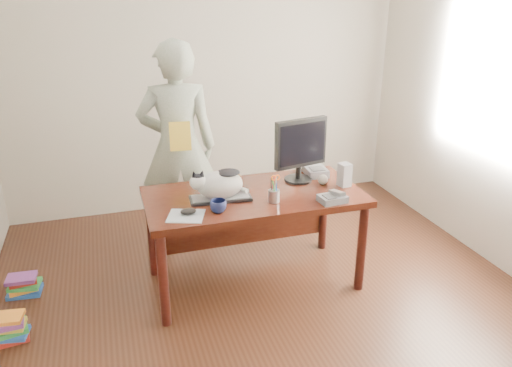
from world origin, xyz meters
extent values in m
plane|color=black|center=(0.00, 0.00, 0.00)|extent=(4.50, 4.50, 0.00)
plane|color=silver|center=(0.00, 2.25, 1.35)|extent=(4.00, 0.00, 4.00)
cube|color=black|center=(0.00, 0.60, 0.72)|extent=(1.60, 0.80, 0.05)
cylinder|color=black|center=(-0.74, 0.26, 0.35)|extent=(0.07, 0.07, 0.70)
cylinder|color=black|center=(0.74, 0.26, 0.35)|extent=(0.07, 0.07, 0.70)
cylinder|color=black|center=(-0.74, 0.94, 0.35)|extent=(0.07, 0.07, 0.70)
cylinder|color=black|center=(0.74, 0.94, 0.35)|extent=(0.07, 0.07, 0.70)
cube|color=black|center=(0.00, 0.96, 0.40)|extent=(1.45, 0.03, 0.50)
cube|color=black|center=(-0.26, 0.57, 0.76)|extent=(0.45, 0.20, 0.02)
cube|color=#9B9BA0|center=(-0.26, 0.57, 0.77)|extent=(0.42, 0.17, 0.00)
ellipsoid|color=silver|center=(-0.26, 0.57, 0.86)|extent=(0.35, 0.23, 0.20)
ellipsoid|color=silver|center=(-0.42, 0.56, 0.91)|extent=(0.13, 0.12, 0.11)
ellipsoid|color=black|center=(-0.42, 0.56, 0.95)|extent=(0.09, 0.08, 0.04)
cone|color=black|center=(-0.45, 0.55, 0.97)|extent=(0.06, 0.06, 0.07)
cone|color=black|center=(-0.39, 0.55, 0.97)|extent=(0.06, 0.06, 0.07)
ellipsoid|color=black|center=(-0.20, 0.56, 0.95)|extent=(0.19, 0.15, 0.04)
cylinder|color=silver|center=(-0.10, 0.60, 0.80)|extent=(0.09, 0.14, 0.05)
cylinder|color=black|center=(0.41, 0.76, 0.76)|extent=(0.26, 0.26, 0.02)
cylinder|color=black|center=(0.41, 0.76, 0.82)|extent=(0.05, 0.05, 0.10)
cube|color=black|center=(0.42, 0.74, 1.06)|extent=(0.44, 0.14, 0.37)
cube|color=black|center=(0.42, 0.71, 1.06)|extent=(0.40, 0.09, 0.32)
cylinder|color=gray|center=(0.09, 0.42, 0.79)|extent=(0.09, 0.09, 0.09)
cylinder|color=black|center=(0.07, 0.43, 0.87)|extent=(0.02, 0.03, 0.13)
cylinder|color=blue|center=(0.11, 0.41, 0.87)|extent=(0.02, 0.03, 0.13)
cylinder|color=#A31725|center=(0.09, 0.43, 0.87)|extent=(0.01, 0.04, 0.13)
cylinder|color=#187A25|center=(0.08, 0.40, 0.87)|extent=(0.02, 0.03, 0.13)
cylinder|color=#ACACB1|center=(0.10, 0.41, 0.88)|extent=(0.02, 0.02, 0.10)
cylinder|color=#ACACB1|center=(0.11, 0.41, 0.88)|extent=(0.01, 0.02, 0.10)
torus|color=#FF5F0D|center=(0.09, 0.41, 0.93)|extent=(0.04, 0.02, 0.04)
torus|color=#FF5F0D|center=(0.12, 0.42, 0.93)|extent=(0.04, 0.02, 0.04)
cube|color=silver|center=(-0.55, 0.36, 0.75)|extent=(0.29, 0.28, 0.01)
ellipsoid|color=black|center=(-0.53, 0.38, 0.77)|extent=(0.12, 0.10, 0.04)
imported|color=black|center=(-0.33, 0.36, 0.79)|extent=(0.16, 0.16, 0.09)
cube|color=#5C5C60|center=(0.49, 0.29, 0.77)|extent=(0.20, 0.15, 0.05)
cube|color=#3E3E40|center=(0.46, 0.28, 0.80)|extent=(0.08, 0.10, 0.01)
cube|color=#ACACB1|center=(0.53, 0.31, 0.81)|extent=(0.06, 0.16, 0.06)
cube|color=#949496|center=(0.71, 0.55, 0.84)|extent=(0.09, 0.10, 0.18)
sphere|color=beige|center=(0.57, 0.62, 0.79)|extent=(0.08, 0.08, 0.08)
cube|color=#451412|center=(-0.13, 0.91, 0.77)|extent=(0.22, 0.18, 0.03)
cube|color=brown|center=(-0.12, 0.90, 0.80)|extent=(0.19, 0.14, 0.03)
cube|color=silver|center=(-0.14, 0.91, 0.82)|extent=(0.15, 0.13, 0.02)
cube|color=#5C5C60|center=(0.60, 0.83, 0.78)|extent=(0.18, 0.23, 0.06)
cube|color=#3E3E40|center=(0.59, 0.80, 0.81)|extent=(0.12, 0.12, 0.01)
imported|color=beige|center=(-0.43, 1.41, 0.90)|extent=(0.71, 0.51, 1.81)
cube|color=gold|center=(-0.43, 1.24, 1.05)|extent=(0.18, 0.12, 0.24)
cube|color=maroon|center=(-1.75, 0.40, 0.01)|extent=(0.25, 0.19, 0.03)
cube|color=#1A479F|center=(-1.74, 0.39, 0.04)|extent=(0.23, 0.18, 0.03)
cube|color=#298A39|center=(-1.76, 0.41, 0.08)|extent=(0.27, 0.22, 0.03)
cube|color=gold|center=(-1.75, 0.40, 0.11)|extent=(0.21, 0.16, 0.03)
cube|color=#733586|center=(-1.76, 0.39, 0.14)|extent=(0.23, 0.17, 0.03)
cube|color=orange|center=(-1.74, 0.41, 0.17)|extent=(0.21, 0.17, 0.03)
cube|color=#1A479F|center=(-1.72, 0.95, 0.02)|extent=(0.25, 0.19, 0.03)
cube|color=orange|center=(-1.73, 0.96, 0.05)|extent=(0.22, 0.19, 0.03)
cube|color=#298A39|center=(-1.71, 0.94, 0.08)|extent=(0.24, 0.19, 0.03)
cube|color=maroon|center=(-1.72, 0.96, 0.11)|extent=(0.21, 0.16, 0.03)
cube|color=#733586|center=(-1.73, 0.94, 0.14)|extent=(0.22, 0.17, 0.03)
camera|label=1|loc=(-1.00, -2.65, 2.18)|focal=35.00mm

